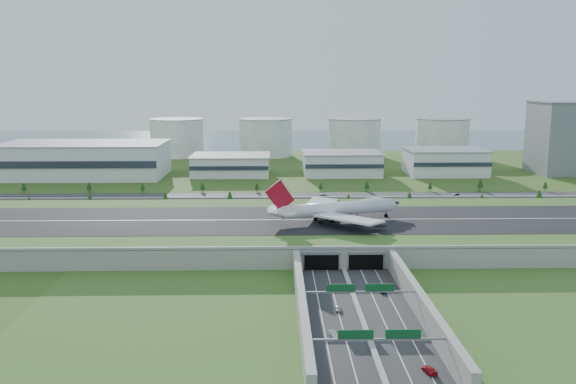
{
  "coord_description": "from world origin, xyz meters",
  "views": [
    {
      "loc": [
        -26.04,
        -273.53,
        71.31
      ],
      "look_at": [
        -19.49,
        35.0,
        14.82
      ],
      "focal_mm": 38.0,
      "sensor_mm": 36.0,
      "label": 1
    }
  ],
  "objects_px": {
    "office_tower": "(565,138)",
    "fuel_tank_a": "(177,138)",
    "car_0": "(338,308)",
    "car_5": "(456,194)",
    "car_7": "(323,194)",
    "car_4": "(68,201)",
    "car_3": "(430,370)",
    "car_2": "(384,290)",
    "car_1": "(333,334)",
    "boeing_747": "(337,209)"
  },
  "relations": [
    {
      "from": "car_3",
      "to": "car_4",
      "type": "height_order",
      "value": "car_4"
    },
    {
      "from": "office_tower",
      "to": "car_0",
      "type": "bearing_deg",
      "value": -125.68
    },
    {
      "from": "car_0",
      "to": "car_5",
      "type": "bearing_deg",
      "value": 70.44
    },
    {
      "from": "office_tower",
      "to": "boeing_747",
      "type": "distance_m",
      "value": 280.15
    },
    {
      "from": "boeing_747",
      "to": "car_5",
      "type": "height_order",
      "value": "boeing_747"
    },
    {
      "from": "fuel_tank_a",
      "to": "car_5",
      "type": "xyz_separation_m",
      "value": [
        207.85,
        -209.36,
        -16.7
      ]
    },
    {
      "from": "fuel_tank_a",
      "to": "car_7",
      "type": "distance_m",
      "value": 242.36
    },
    {
      "from": "car_3",
      "to": "car_4",
      "type": "xyz_separation_m",
      "value": [
        -161.52,
        219.09,
        0.03
      ]
    },
    {
      "from": "car_3",
      "to": "car_5",
      "type": "distance_m",
      "value": 246.66
    },
    {
      "from": "car_1",
      "to": "fuel_tank_a",
      "type": "bearing_deg",
      "value": 92.87
    },
    {
      "from": "fuel_tank_a",
      "to": "car_3",
      "type": "bearing_deg",
      "value": -73.45
    },
    {
      "from": "car_0",
      "to": "car_5",
      "type": "distance_m",
      "value": 214.79
    },
    {
      "from": "car_7",
      "to": "boeing_747",
      "type": "bearing_deg",
      "value": 12.35
    },
    {
      "from": "boeing_747",
      "to": "car_7",
      "type": "xyz_separation_m",
      "value": [
        2.2,
        105.09,
        -13.06
      ]
    },
    {
      "from": "office_tower",
      "to": "fuel_tank_a",
      "type": "bearing_deg",
      "value": 160.23
    },
    {
      "from": "boeing_747",
      "to": "car_1",
      "type": "relative_size",
      "value": 13.75
    },
    {
      "from": "boeing_747",
      "to": "car_1",
      "type": "height_order",
      "value": "boeing_747"
    },
    {
      "from": "car_2",
      "to": "car_3",
      "type": "distance_m",
      "value": 58.36
    },
    {
      "from": "car_5",
      "to": "car_2",
      "type": "bearing_deg",
      "value": -33.17
    },
    {
      "from": "fuel_tank_a",
      "to": "car_0",
      "type": "height_order",
      "value": "fuel_tank_a"
    },
    {
      "from": "office_tower",
      "to": "car_5",
      "type": "height_order",
      "value": "office_tower"
    },
    {
      "from": "boeing_747",
      "to": "car_3",
      "type": "height_order",
      "value": "boeing_747"
    },
    {
      "from": "car_5",
      "to": "car_7",
      "type": "height_order",
      "value": "car_7"
    },
    {
      "from": "office_tower",
      "to": "car_2",
      "type": "height_order",
      "value": "office_tower"
    },
    {
      "from": "fuel_tank_a",
      "to": "car_1",
      "type": "height_order",
      "value": "fuel_tank_a"
    },
    {
      "from": "office_tower",
      "to": "car_5",
      "type": "relative_size",
      "value": 13.3
    },
    {
      "from": "car_4",
      "to": "car_1",
      "type": "bearing_deg",
      "value": -168.44
    },
    {
      "from": "office_tower",
      "to": "car_5",
      "type": "xyz_separation_m",
      "value": [
        -112.15,
        -94.36,
        -26.7
      ]
    },
    {
      "from": "fuel_tank_a",
      "to": "car_7",
      "type": "xyz_separation_m",
      "value": [
        124.09,
        -207.51,
        -16.65
      ]
    },
    {
      "from": "car_1",
      "to": "car_0",
      "type": "bearing_deg",
      "value": 68.29
    },
    {
      "from": "office_tower",
      "to": "fuel_tank_a",
      "type": "height_order",
      "value": "office_tower"
    },
    {
      "from": "fuel_tank_a",
      "to": "car_5",
      "type": "bearing_deg",
      "value": -45.21
    },
    {
      "from": "office_tower",
      "to": "car_0",
      "type": "distance_m",
      "value": 354.8
    },
    {
      "from": "car_2",
      "to": "car_3",
      "type": "xyz_separation_m",
      "value": [
        0.99,
        -58.35,
        0.1
      ]
    },
    {
      "from": "boeing_747",
      "to": "fuel_tank_a",
      "type": "bearing_deg",
      "value": 93.64
    },
    {
      "from": "office_tower",
      "to": "car_3",
      "type": "bearing_deg",
      "value": -119.74
    },
    {
      "from": "car_0",
      "to": "car_4",
      "type": "distance_m",
      "value": 227.99
    },
    {
      "from": "car_0",
      "to": "car_4",
      "type": "xyz_separation_m",
      "value": [
        -143.19,
        177.42,
        0.09
      ]
    },
    {
      "from": "boeing_747",
      "to": "car_2",
      "type": "bearing_deg",
      "value": -100.56
    },
    {
      "from": "car_3",
      "to": "car_1",
      "type": "bearing_deg",
      "value": -61.08
    },
    {
      "from": "car_1",
      "to": "car_5",
      "type": "height_order",
      "value": "car_1"
    },
    {
      "from": "car_7",
      "to": "car_2",
      "type": "bearing_deg",
      "value": 15.78
    },
    {
      "from": "fuel_tank_a",
      "to": "car_7",
      "type": "height_order",
      "value": "fuel_tank_a"
    },
    {
      "from": "car_3",
      "to": "car_7",
      "type": "bearing_deg",
      "value": -103.97
    },
    {
      "from": "boeing_747",
      "to": "car_4",
      "type": "height_order",
      "value": "boeing_747"
    },
    {
      "from": "car_7",
      "to": "car_0",
      "type": "bearing_deg",
      "value": 10.49
    },
    {
      "from": "car_0",
      "to": "car_2",
      "type": "distance_m",
      "value": 24.06
    },
    {
      "from": "car_5",
      "to": "car_3",
      "type": "bearing_deg",
      "value": -27.53
    },
    {
      "from": "car_7",
      "to": "fuel_tank_a",
      "type": "bearing_deg",
      "value": -135.57
    },
    {
      "from": "office_tower",
      "to": "car_2",
      "type": "xyz_separation_m",
      "value": [
        -189.01,
        -270.71,
        -26.7
      ]
    }
  ]
}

